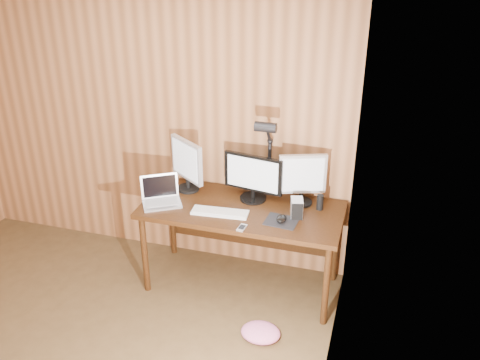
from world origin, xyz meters
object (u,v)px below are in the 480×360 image
at_px(desk, 244,216).
at_px(monitor_left, 187,164).
at_px(phone, 242,228).
at_px(monitor_right, 302,178).
at_px(mouse, 281,219).
at_px(hard_drive, 297,208).
at_px(monitor_center, 253,177).
at_px(laptop, 161,196).
at_px(keyboard, 220,212).
at_px(desk_lamp, 267,147).
at_px(speaker, 320,202).

relative_size(desk, monitor_left, 3.59).
bearing_deg(phone, monitor_left, 148.31).
relative_size(monitor_right, mouse, 3.69).
bearing_deg(mouse, hard_drive, 44.31).
bearing_deg(monitor_center, monitor_left, -172.31).
distance_m(laptop, keyboard, 0.52).
height_order(monitor_left, keyboard, monitor_left).
relative_size(monitor_left, phone, 4.19).
bearing_deg(monitor_center, desk, -109.93).
relative_size(monitor_center, monitor_left, 1.11).
xyz_separation_m(desk, monitor_left, (-0.52, 0.10, 0.36)).
xyz_separation_m(monitor_left, laptop, (-0.13, -0.26, -0.19)).
bearing_deg(desk, hard_drive, -10.39).
bearing_deg(phone, desk_lamp, 89.76).
bearing_deg(desk_lamp, monitor_center, -132.66).
bearing_deg(hard_drive, phone, -154.66).
relative_size(monitor_right, speaker, 3.39).
relative_size(mouse, speaker, 0.92).
xyz_separation_m(monitor_center, phone, (0.04, -0.46, -0.19)).
bearing_deg(monitor_right, speaker, -38.84).
distance_m(monitor_left, mouse, 0.94).
distance_m(monitor_left, monitor_right, 0.96).
distance_m(monitor_center, mouse, 0.45).
bearing_deg(monitor_center, desk_lamp, 39.18).
relative_size(monitor_left, desk_lamp, 0.61).
xyz_separation_m(laptop, phone, (0.74, -0.21, -0.05)).
bearing_deg(mouse, speaker, 41.45).
bearing_deg(mouse, laptop, 172.85).
distance_m(speaker, desk_lamp, 0.60).
height_order(laptop, phone, laptop).
bearing_deg(monitor_right, mouse, -125.24).
relative_size(monitor_left, mouse, 3.87).
bearing_deg(speaker, hard_drive, -134.93).
bearing_deg(monitor_left, monitor_right, 36.57).
bearing_deg(mouse, desk, 145.68).
xyz_separation_m(monitor_right, phone, (-0.35, -0.50, -0.22)).
xyz_separation_m(monitor_right, mouse, (-0.09, -0.32, -0.20)).
xyz_separation_m(desk, hard_drive, (0.44, -0.08, 0.19)).
bearing_deg(desk, mouse, -28.83).
bearing_deg(desk_lamp, monitor_left, -159.14).
bearing_deg(hard_drive, monitor_right, 76.53).
height_order(keyboard, desk_lamp, desk_lamp).
relative_size(keyboard, speaker, 3.60).
bearing_deg(desk_lamp, desk, -117.98).
bearing_deg(monitor_left, laptop, -81.17).
height_order(monitor_left, mouse, monitor_left).
height_order(phone, speaker, speaker).
height_order(desk, hard_drive, hard_drive).
bearing_deg(phone, monitor_center, 100.95).
bearing_deg(speaker, monitor_left, 178.63).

